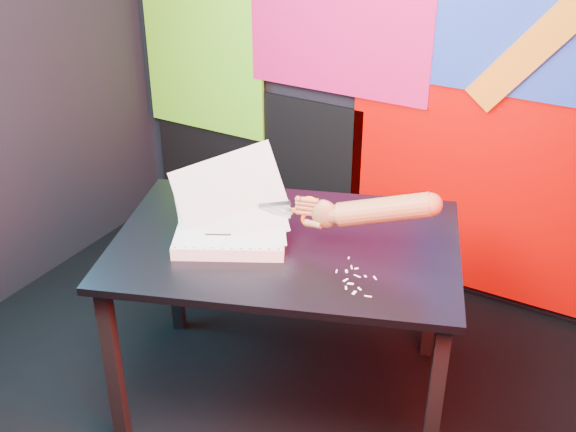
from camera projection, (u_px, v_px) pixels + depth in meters
The scene contains 7 objects.
room at pixel (200, 118), 2.15m from camera, with size 3.01×3.01×2.71m.
backdrop at pixel (396, 101), 3.43m from camera, with size 2.88×0.05×2.08m.
work_table at pixel (286, 259), 2.74m from camera, with size 1.50×1.24×0.75m.
printout_stack at pixel (231, 232), 2.68m from camera, with size 0.51×0.45×0.38m.
scissors at pixel (306, 212), 2.60m from camera, with size 0.22×0.06×0.13m.
hand_forearm at pixel (374, 210), 2.52m from camera, with size 0.49×0.17×0.19m.
paper_clippings at pixel (354, 280), 2.46m from camera, with size 0.18×0.21×0.00m.
Camera 1 is at (1.23, -1.63, 2.13)m, focal length 45.00 mm.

